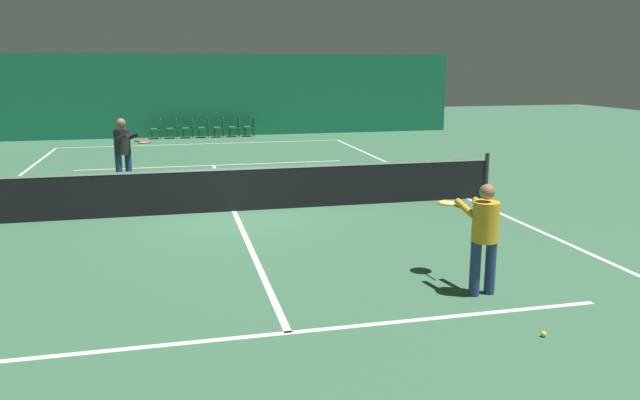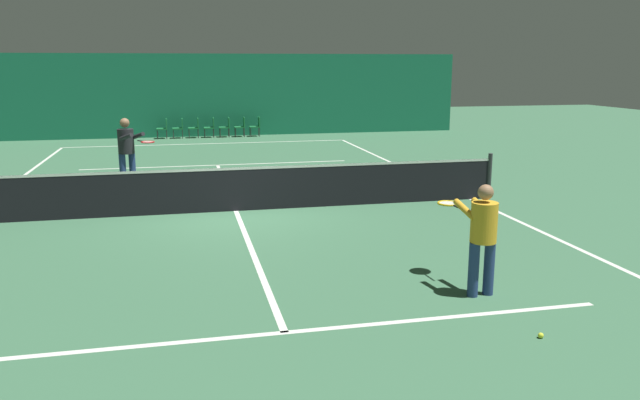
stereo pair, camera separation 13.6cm
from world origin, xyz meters
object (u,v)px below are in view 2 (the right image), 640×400
at_px(courtside_chair_2, 195,126).
at_px(courtside_chair_4, 226,126).
at_px(tennis_net, 235,188).
at_px(player_far, 127,147).
at_px(courtside_chair_1, 179,127).
at_px(tennis_ball, 541,335).
at_px(player_near, 482,231).
at_px(courtside_chair_3, 211,126).
at_px(courtside_chair_0, 164,127).
at_px(courtside_chair_6, 256,125).
at_px(courtside_chair_5, 241,125).

bearing_deg(courtside_chair_2, courtside_chair_4, 90.00).
bearing_deg(tennis_net, player_far, 126.35).
bearing_deg(courtside_chair_1, tennis_ball, 10.63).
xyz_separation_m(tennis_net, player_near, (2.82, -5.73, 0.39)).
relative_size(tennis_net, courtside_chair_4, 14.29).
height_order(courtside_chair_3, tennis_ball, courtside_chair_3).
relative_size(courtside_chair_1, tennis_ball, 12.73).
height_order(player_far, courtside_chair_3, player_far).
distance_m(player_far, courtside_chair_0, 10.80).
relative_size(tennis_net, courtside_chair_6, 14.29).
relative_size(player_near, courtside_chair_4, 1.85).
xyz_separation_m(courtside_chair_6, tennis_ball, (0.71, -21.28, -0.45)).
height_order(courtside_chair_0, courtside_chair_3, same).
height_order(courtside_chair_1, courtside_chair_3, same).
bearing_deg(courtside_chair_2, player_near, 9.40).
bearing_deg(courtside_chair_5, tennis_ball, 3.67).
bearing_deg(courtside_chair_4, courtside_chair_3, -90.00).
distance_m(player_near, courtside_chair_3, 19.99).
bearing_deg(player_far, courtside_chair_0, 141.95).
distance_m(courtside_chair_3, courtside_chair_5, 1.31).
distance_m(tennis_net, courtside_chair_0, 14.19).
xyz_separation_m(courtside_chair_1, courtside_chair_6, (3.29, 0.00, 0.00)).
relative_size(player_near, courtside_chair_5, 1.85).
bearing_deg(courtside_chair_4, courtside_chair_2, -90.00).
height_order(courtside_chair_3, courtside_chair_5, same).
distance_m(courtside_chair_1, courtside_chair_2, 0.66).
distance_m(player_far, tennis_ball, 11.82).
bearing_deg(courtside_chair_5, player_far, -20.15).
bearing_deg(courtside_chair_5, courtside_chair_2, -90.00).
distance_m(tennis_net, courtside_chair_5, 14.16).
distance_m(player_far, courtside_chair_3, 11.10).
bearing_deg(tennis_ball, courtside_chair_2, 98.91).
bearing_deg(courtside_chair_1, courtside_chair_3, 90.00).
distance_m(tennis_net, player_far, 4.15).
relative_size(player_near, courtside_chair_2, 1.85).
distance_m(courtside_chair_0, courtside_chair_5, 3.29).
bearing_deg(tennis_net, tennis_ball, -68.21).
height_order(tennis_net, courtside_chair_5, tennis_net).
xyz_separation_m(courtside_chair_0, courtside_chair_4, (2.63, 0.00, 0.00)).
bearing_deg(courtside_chair_3, courtside_chair_6, 90.00).
bearing_deg(courtside_chair_0, player_near, 13.06).
height_order(courtside_chair_4, courtside_chair_6, same).
distance_m(tennis_net, courtside_chair_6, 14.25).
height_order(courtside_chair_5, courtside_chair_6, same).
bearing_deg(tennis_ball, player_far, 116.83).
bearing_deg(courtside_chair_0, courtside_chair_6, 90.00).
bearing_deg(player_near, courtside_chair_1, 5.71).
distance_m(tennis_net, courtside_chair_1, 14.13).
distance_m(tennis_net, tennis_ball, 7.77).
relative_size(tennis_net, courtside_chair_1, 14.29).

